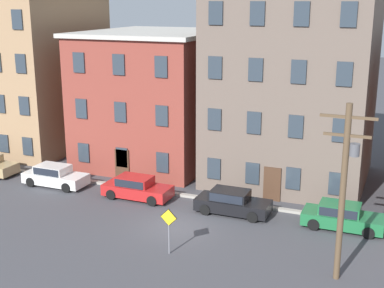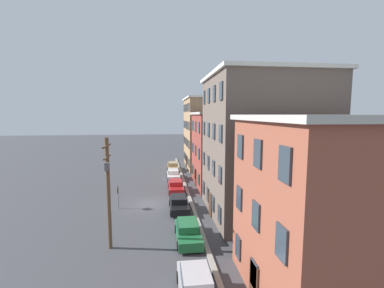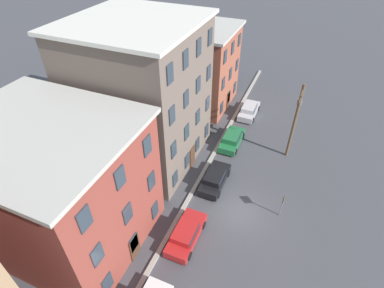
{
  "view_description": "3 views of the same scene",
  "coord_description": "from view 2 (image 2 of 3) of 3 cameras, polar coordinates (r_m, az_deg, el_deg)",
  "views": [
    {
      "loc": [
        11.42,
        -25.37,
        12.35
      ],
      "look_at": [
        -0.34,
        3.07,
        4.0
      ],
      "focal_mm": 50.0,
      "sensor_mm": 36.0,
      "label": 1
    },
    {
      "loc": [
        27.51,
        1.29,
        9.74
      ],
      "look_at": [
        -0.44,
        4.69,
        6.5
      ],
      "focal_mm": 24.0,
      "sensor_mm": 36.0,
      "label": 2
    },
    {
      "loc": [
        -16.52,
        -2.61,
        20.36
      ],
      "look_at": [
        1.02,
        4.76,
        5.17
      ],
      "focal_mm": 28.0,
      "sensor_mm": 36.0,
      "label": 3
    }
  ],
  "objects": [
    {
      "name": "ground_plane",
      "position": [
        29.21,
        -9.3,
        -12.99
      ],
      "size": [
        200.0,
        200.0,
        0.0
      ],
      "primitive_type": "plane",
      "color": "#424247"
    },
    {
      "name": "car_green",
      "position": [
        21.06,
        -0.88,
        -18.71
      ],
      "size": [
        4.4,
        1.92,
        1.43
      ],
      "color": "#1E6638",
      "rests_on": "ground_plane"
    },
    {
      "name": "caution_sign",
      "position": [
        28.08,
        -16.12,
        -10.53
      ],
      "size": [
        0.91,
        0.08,
        2.42
      ],
      "color": "slate",
      "rests_on": "ground_plane"
    },
    {
      "name": "apartment_annex",
      "position": [
        16.01,
        31.37,
        -12.07
      ],
      "size": [
        8.77,
        10.4,
        9.73
      ],
      "color": "brown",
      "rests_on": "ground_plane"
    },
    {
      "name": "kerb_strip",
      "position": [
        29.33,
        -0.27,
        -12.66
      ],
      "size": [
        56.0,
        0.36,
        0.16
      ],
      "primitive_type": "cube",
      "color": "#9E998E",
      "rests_on": "ground_plane"
    },
    {
      "name": "car_black",
      "position": [
        26.86,
        -2.93,
        -12.99
      ],
      "size": [
        4.4,
        1.92,
        1.43
      ],
      "color": "black",
      "rests_on": "ground_plane"
    },
    {
      "name": "car_silver",
      "position": [
        15.51,
        0.97,
        -28.85
      ],
      "size": [
        4.4,
        1.92,
        1.43
      ],
      "color": "#B7B7BC",
      "rests_on": "ground_plane"
    },
    {
      "name": "apartment_midblock",
      "position": [
        36.21,
        9.81,
        -0.99
      ],
      "size": [
        9.97,
        11.88,
        10.05
      ],
      "color": "brown",
      "rests_on": "ground_plane"
    },
    {
      "name": "car_tan",
      "position": [
        45.11,
        -4.29,
        -4.95
      ],
      "size": [
        4.4,
        1.92,
        1.43
      ],
      "color": "tan",
      "rests_on": "ground_plane"
    },
    {
      "name": "car_red",
      "position": [
        33.0,
        -3.61,
        -9.25
      ],
      "size": [
        4.4,
        1.92,
        1.43
      ],
      "color": "#B21E1E",
      "rests_on": "ground_plane"
    },
    {
      "name": "apartment_corner",
      "position": [
        48.29,
        5.12,
        2.61
      ],
      "size": [
        11.92,
        11.23,
        12.83
      ],
      "color": "#9E7A56",
      "rests_on": "ground_plane"
    },
    {
      "name": "car_white",
      "position": [
        39.1,
        -4.18,
        -6.74
      ],
      "size": [
        4.4,
        1.92,
        1.43
      ],
      "color": "silver",
      "rests_on": "ground_plane"
    },
    {
      "name": "apartment_far",
      "position": [
        25.64,
        15.2,
        -0.32
      ],
      "size": [
        10.93,
        10.37,
        13.5
      ],
      "color": "#66564C",
      "rests_on": "ground_plane"
    },
    {
      "name": "utility_pole",
      "position": [
        19.43,
        -18.15,
        -9.11
      ],
      "size": [
        2.4,
        0.44,
        8.15
      ],
      "color": "brown",
      "rests_on": "ground_plane"
    }
  ]
}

